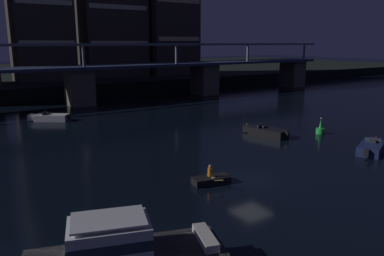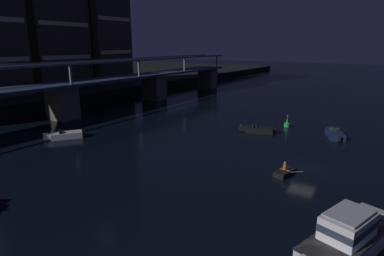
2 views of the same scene
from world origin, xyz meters
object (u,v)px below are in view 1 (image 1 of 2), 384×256
speedboat_near_right (50,118)px  speedboat_mid_center (266,132)px  river_bridge (79,78)px  channel_buoy (320,129)px  speedboat_mid_left (371,148)px  dinghy_with_paddler (211,180)px

speedboat_near_right → speedboat_mid_center: same height
river_bridge → speedboat_near_right: size_ratio=21.06×
speedboat_mid_center → channel_buoy: size_ratio=2.95×
speedboat_mid_left → dinghy_with_paddler: (-16.43, 1.54, -0.14)m
river_bridge → dinghy_with_paddler: (-2.84, -38.58, -3.88)m
speedboat_near_right → speedboat_mid_left: same height
river_bridge → channel_buoy: (15.55, -33.03, -3.68)m
channel_buoy → dinghy_with_paddler: 19.21m
river_bridge → speedboat_near_right: (-6.96, -10.12, -3.74)m
speedboat_near_right → speedboat_mid_left: bearing=-55.6°
speedboat_mid_center → dinghy_with_paddler: (-12.93, -8.05, -0.14)m
river_bridge → speedboat_mid_left: bearing=-71.3°
speedboat_mid_left → channel_buoy: (1.96, 7.09, 0.06)m
channel_buoy → speedboat_mid_center: bearing=155.5°
speedboat_mid_center → dinghy_with_paddler: bearing=-148.1°
speedboat_mid_center → channel_buoy: (5.46, -2.49, 0.06)m
channel_buoy → dinghy_with_paddler: size_ratio=0.64×
speedboat_near_right → dinghy_with_paddler: size_ratio=1.73×
speedboat_near_right → speedboat_mid_left: 36.36m
river_bridge → speedboat_mid_center: (10.09, -30.53, -3.74)m
speedboat_near_right → speedboat_mid_left: size_ratio=0.95×
speedboat_mid_left → dinghy_with_paddler: bearing=174.7°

